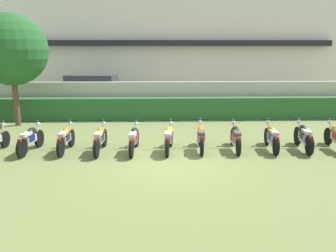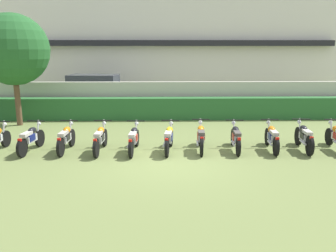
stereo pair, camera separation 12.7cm
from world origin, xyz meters
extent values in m
plane|color=olive|center=(0.00, 0.00, 0.00)|extent=(60.00, 60.00, 0.00)
cube|color=silver|center=(0.00, 15.90, 3.35)|extent=(25.81, 6.00, 6.71)
cube|color=black|center=(0.00, 12.65, 3.69)|extent=(21.68, 0.50, 0.36)
cube|color=#BCB7A8|center=(0.00, 7.18, 0.87)|extent=(24.51, 0.30, 1.73)
cube|color=#28602D|center=(0.00, 6.48, 0.52)|extent=(19.61, 0.70, 1.04)
cube|color=#9EA3A8|center=(-3.87, 10.04, 0.74)|extent=(4.68, 2.33, 1.00)
cube|color=#2D333D|center=(-4.07, 10.06, 1.57)|extent=(2.87, 1.99, 0.65)
cylinder|color=black|center=(-2.20, 10.79, 0.34)|extent=(0.70, 0.29, 0.68)
cylinder|color=black|center=(-2.41, 8.95, 0.34)|extent=(0.70, 0.29, 0.68)
cylinder|color=black|center=(-5.33, 11.13, 0.34)|extent=(0.70, 0.29, 0.68)
cylinder|color=black|center=(-5.54, 9.29, 0.34)|extent=(0.70, 0.29, 0.68)
cylinder|color=brown|center=(-6.50, 5.28, 1.11)|extent=(0.24, 0.24, 2.22)
sphere|color=#235B28|center=(-6.50, 5.28, 3.28)|extent=(3.03, 3.03, 3.03)
cylinder|color=black|center=(-5.56, 1.74, 0.28)|extent=(0.12, 0.57, 0.57)
cylinder|color=silver|center=(-5.57, 1.65, 0.60)|extent=(0.06, 0.23, 0.65)
cylinder|color=black|center=(-5.57, 1.56, 0.92)|extent=(0.60, 0.07, 0.04)
sphere|color=silver|center=(-5.56, 1.76, 0.78)|extent=(0.14, 0.14, 0.14)
cylinder|color=black|center=(-4.41, 1.76, 0.30)|extent=(0.15, 0.60, 0.59)
cylinder|color=black|center=(-4.54, 0.53, 0.30)|extent=(0.15, 0.60, 0.59)
cube|color=silver|center=(-4.48, 1.10, 0.45)|extent=(0.26, 0.62, 0.22)
ellipsoid|color=black|center=(-4.46, 1.26, 0.68)|extent=(0.27, 0.46, 0.22)
cube|color=beige|center=(-4.51, 0.87, 0.66)|extent=(0.25, 0.54, 0.10)
cube|color=red|center=(-4.55, 0.43, 0.58)|extent=(0.11, 0.09, 0.08)
cylinder|color=silver|center=(-4.42, 1.67, 0.62)|extent=(0.07, 0.23, 0.65)
cylinder|color=black|center=(-4.43, 1.58, 0.94)|extent=(0.60, 0.10, 0.04)
sphere|color=silver|center=(-4.41, 1.78, 0.80)|extent=(0.14, 0.14, 0.14)
cylinder|color=silver|center=(-4.63, 0.86, 0.32)|extent=(0.13, 0.55, 0.07)
cube|color=navy|center=(-4.49, 1.05, 0.50)|extent=(0.28, 0.38, 0.20)
cylinder|color=black|center=(-3.32, 1.78, 0.30)|extent=(0.11, 0.60, 0.60)
cylinder|color=black|center=(-3.37, 0.57, 0.30)|extent=(0.11, 0.60, 0.60)
cube|color=silver|center=(-3.35, 1.12, 0.45)|extent=(0.22, 0.61, 0.22)
ellipsoid|color=orange|center=(-3.34, 1.29, 0.68)|extent=(0.24, 0.45, 0.22)
cube|color=#B2ADA3|center=(-3.35, 0.89, 0.66)|extent=(0.22, 0.53, 0.10)
cube|color=red|center=(-3.37, 0.47, 0.58)|extent=(0.10, 0.08, 0.08)
cylinder|color=silver|center=(-3.33, 1.69, 0.62)|extent=(0.06, 0.23, 0.65)
cylinder|color=black|center=(-3.33, 1.60, 0.94)|extent=(0.60, 0.06, 0.04)
sphere|color=silver|center=(-3.32, 1.80, 0.80)|extent=(0.14, 0.14, 0.14)
cylinder|color=silver|center=(-3.47, 0.88, 0.32)|extent=(0.09, 0.55, 0.07)
cube|color=black|center=(-3.35, 1.07, 0.50)|extent=(0.25, 0.37, 0.20)
cylinder|color=black|center=(-2.19, 1.75, 0.30)|extent=(0.11, 0.61, 0.60)
cylinder|color=black|center=(-2.24, 0.43, 0.30)|extent=(0.11, 0.61, 0.60)
cube|color=silver|center=(-2.22, 1.04, 0.45)|extent=(0.22, 0.61, 0.22)
ellipsoid|color=orange|center=(-2.21, 1.21, 0.68)|extent=(0.24, 0.45, 0.22)
cube|color=#B2ADA3|center=(-2.22, 0.81, 0.66)|extent=(0.22, 0.53, 0.10)
cube|color=red|center=(-2.24, 0.33, 0.58)|extent=(0.10, 0.08, 0.08)
cylinder|color=silver|center=(-2.19, 1.66, 0.62)|extent=(0.06, 0.23, 0.65)
cylinder|color=black|center=(-2.20, 1.57, 0.94)|extent=(0.60, 0.06, 0.04)
sphere|color=silver|center=(-2.19, 1.77, 0.80)|extent=(0.14, 0.14, 0.14)
cylinder|color=silver|center=(-2.34, 0.80, 0.32)|extent=(0.09, 0.55, 0.07)
cube|color=black|center=(-2.22, 0.99, 0.50)|extent=(0.25, 0.37, 0.20)
cylinder|color=black|center=(-1.07, 1.73, 0.29)|extent=(0.13, 0.58, 0.58)
cylinder|color=black|center=(-1.16, 0.40, 0.29)|extent=(0.13, 0.58, 0.58)
cube|color=silver|center=(-1.12, 1.02, 0.44)|extent=(0.24, 0.61, 0.22)
ellipsoid|color=black|center=(-1.11, 1.19, 0.67)|extent=(0.25, 0.45, 0.22)
cube|color=beige|center=(-1.14, 0.79, 0.65)|extent=(0.23, 0.53, 0.10)
cube|color=red|center=(-1.17, 0.30, 0.57)|extent=(0.11, 0.09, 0.08)
cylinder|color=silver|center=(-1.08, 1.64, 0.61)|extent=(0.07, 0.23, 0.65)
cylinder|color=black|center=(-1.09, 1.55, 0.93)|extent=(0.60, 0.08, 0.04)
sphere|color=silver|center=(-1.07, 1.75, 0.79)|extent=(0.14, 0.14, 0.14)
cylinder|color=silver|center=(-1.26, 0.78, 0.31)|extent=(0.11, 0.55, 0.07)
cube|color=#A51414|center=(-1.13, 0.97, 0.49)|extent=(0.26, 0.38, 0.20)
cylinder|color=black|center=(0.11, 1.71, 0.30)|extent=(0.17, 0.61, 0.60)
cylinder|color=black|center=(-0.05, 0.47, 0.30)|extent=(0.17, 0.61, 0.60)
cube|color=silver|center=(0.02, 1.04, 0.45)|extent=(0.28, 0.62, 0.22)
ellipsoid|color=yellow|center=(0.04, 1.21, 0.68)|extent=(0.28, 0.46, 0.22)
cube|color=#B2ADA3|center=(-0.01, 0.81, 0.66)|extent=(0.27, 0.54, 0.10)
cube|color=red|center=(-0.06, 0.37, 0.58)|extent=(0.11, 0.09, 0.08)
cylinder|color=silver|center=(0.10, 1.62, 0.62)|extent=(0.08, 0.23, 0.65)
cylinder|color=black|center=(0.09, 1.53, 0.94)|extent=(0.60, 0.11, 0.04)
sphere|color=silver|center=(0.11, 1.73, 0.80)|extent=(0.14, 0.14, 0.14)
cylinder|color=silver|center=(-0.13, 0.81, 0.32)|extent=(0.14, 0.55, 0.07)
cube|color=navy|center=(0.02, 0.99, 0.50)|extent=(0.28, 0.39, 0.20)
cylinder|color=black|center=(1.13, 1.79, 0.31)|extent=(0.14, 0.63, 0.63)
cylinder|color=black|center=(1.03, 0.55, 0.31)|extent=(0.14, 0.63, 0.63)
cube|color=silver|center=(1.08, 1.12, 0.46)|extent=(0.24, 0.61, 0.22)
ellipsoid|color=orange|center=(1.09, 1.29, 0.69)|extent=(0.25, 0.46, 0.22)
cube|color=#4C4742|center=(1.06, 0.89, 0.67)|extent=(0.24, 0.53, 0.10)
cube|color=red|center=(1.03, 0.45, 0.59)|extent=(0.11, 0.09, 0.08)
cylinder|color=silver|center=(1.12, 1.71, 0.63)|extent=(0.07, 0.23, 0.65)
cylinder|color=black|center=(1.11, 1.62, 0.95)|extent=(0.60, 0.08, 0.04)
sphere|color=silver|center=(1.13, 1.81, 0.81)|extent=(0.14, 0.14, 0.14)
cylinder|color=silver|center=(0.94, 0.88, 0.33)|extent=(0.11, 0.55, 0.07)
cube|color=#A51414|center=(1.07, 1.07, 0.51)|extent=(0.27, 0.38, 0.20)
cylinder|color=black|center=(2.29, 1.80, 0.29)|extent=(0.13, 0.58, 0.57)
cylinder|color=black|center=(2.19, 0.54, 0.29)|extent=(0.13, 0.58, 0.57)
cube|color=silver|center=(2.23, 1.12, 0.44)|extent=(0.24, 0.61, 0.22)
ellipsoid|color=black|center=(2.25, 1.29, 0.67)|extent=(0.25, 0.46, 0.22)
cube|color=#4C4742|center=(2.22, 0.89, 0.65)|extent=(0.24, 0.53, 0.10)
cube|color=red|center=(2.18, 0.44, 0.57)|extent=(0.11, 0.09, 0.08)
cylinder|color=silver|center=(2.28, 1.71, 0.61)|extent=(0.07, 0.23, 0.65)
cylinder|color=black|center=(2.27, 1.62, 0.93)|extent=(0.60, 0.08, 0.04)
sphere|color=silver|center=(2.29, 1.82, 0.79)|extent=(0.14, 0.14, 0.14)
cylinder|color=silver|center=(2.10, 0.88, 0.31)|extent=(0.11, 0.55, 0.07)
cube|color=#A51414|center=(2.23, 1.07, 0.49)|extent=(0.27, 0.38, 0.20)
cylinder|color=black|center=(3.50, 1.79, 0.30)|extent=(0.15, 0.60, 0.59)
cylinder|color=black|center=(3.38, 0.51, 0.30)|extent=(0.15, 0.60, 0.59)
cube|color=silver|center=(3.43, 1.10, 0.45)|extent=(0.26, 0.62, 0.22)
ellipsoid|color=orange|center=(3.45, 1.27, 0.68)|extent=(0.26, 0.46, 0.22)
cube|color=#B2ADA3|center=(3.41, 0.87, 0.66)|extent=(0.25, 0.54, 0.10)
cube|color=red|center=(3.37, 0.42, 0.58)|extent=(0.11, 0.09, 0.08)
cylinder|color=silver|center=(3.49, 1.70, 0.62)|extent=(0.07, 0.23, 0.65)
cylinder|color=black|center=(3.48, 1.61, 0.94)|extent=(0.60, 0.09, 0.04)
sphere|color=silver|center=(3.50, 1.81, 0.80)|extent=(0.14, 0.14, 0.14)
cylinder|color=silver|center=(3.29, 0.86, 0.32)|extent=(0.12, 0.55, 0.07)
cube|color=navy|center=(3.43, 1.05, 0.50)|extent=(0.27, 0.38, 0.20)
cylinder|color=black|center=(4.56, 1.75, 0.32)|extent=(0.15, 0.64, 0.64)
cylinder|color=black|center=(4.44, 0.50, 0.32)|extent=(0.15, 0.64, 0.64)
cube|color=silver|center=(4.49, 1.08, 0.47)|extent=(0.26, 0.62, 0.22)
ellipsoid|color=black|center=(4.51, 1.25, 0.70)|extent=(0.26, 0.46, 0.22)
cube|color=beige|center=(4.47, 0.85, 0.68)|extent=(0.25, 0.54, 0.10)
cube|color=red|center=(4.43, 0.40, 0.60)|extent=(0.11, 0.09, 0.08)
cylinder|color=silver|center=(4.55, 1.66, 0.64)|extent=(0.07, 0.23, 0.65)
cylinder|color=black|center=(4.54, 1.57, 0.96)|extent=(0.60, 0.10, 0.04)
sphere|color=silver|center=(4.56, 1.77, 0.82)|extent=(0.14, 0.14, 0.14)
cylinder|color=silver|center=(4.35, 0.84, 0.34)|extent=(0.12, 0.55, 0.07)
cube|color=black|center=(4.49, 1.03, 0.52)|extent=(0.27, 0.38, 0.20)
cylinder|color=black|center=(5.66, 1.74, 0.30)|extent=(0.14, 0.60, 0.60)
ellipsoid|color=orange|center=(5.61, 1.22, 0.68)|extent=(0.26, 0.46, 0.22)
cylinder|color=silver|center=(5.65, 1.65, 0.62)|extent=(0.07, 0.23, 0.65)
cylinder|color=black|center=(5.64, 1.56, 0.94)|extent=(0.60, 0.09, 0.04)
sphere|color=silver|center=(5.66, 1.76, 0.80)|extent=(0.14, 0.14, 0.14)
camera|label=1|loc=(-0.37, -9.83, 3.26)|focal=36.91mm
camera|label=2|loc=(-0.24, -9.84, 3.26)|focal=36.91mm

